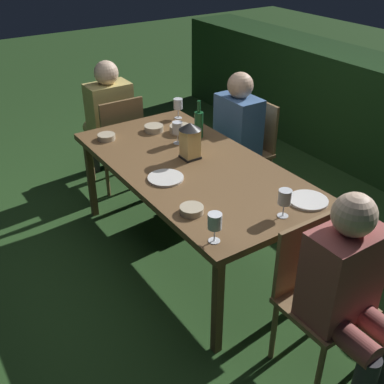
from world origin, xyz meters
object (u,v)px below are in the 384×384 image
(chair_head_far, at_px, (316,291))
(lantern_centerpiece, at_px, (190,139))
(plate_b, at_px, (308,200))
(bowl_dip, at_px, (192,210))
(chair_side_right_a, at_px, (249,146))
(person_in_rust, at_px, (350,291))
(dining_table, at_px, (192,171))
(person_in_blue, at_px, (232,135))
(green_bottle_on_table, at_px, (199,124))
(wine_glass_c, at_px, (285,198))
(bowl_bread, at_px, (180,129))
(bowl_olives, at_px, (154,128))
(wine_glass_b, at_px, (215,223))
(chair_head_near, at_px, (118,138))
(plate_a, at_px, (166,178))
(person_in_mustard, at_px, (107,116))
(wine_glass_a, at_px, (177,129))
(bowl_salad, at_px, (106,137))
(wine_glass_d, at_px, (178,105))

(chair_head_far, height_order, lantern_centerpiece, lantern_centerpiece)
(plate_b, relative_size, bowl_dip, 1.70)
(chair_side_right_a, bearing_deg, person_in_rust, -25.70)
(dining_table, relative_size, person_in_blue, 1.65)
(dining_table, relative_size, lantern_centerpiece, 7.14)
(lantern_centerpiece, distance_m, green_bottle_on_table, 0.37)
(wine_glass_c, bearing_deg, bowl_bread, 173.51)
(plate_b, bearing_deg, bowl_bread, -176.29)
(lantern_centerpiece, xyz_separation_m, bowl_dip, (0.60, -0.38, -0.13))
(dining_table, distance_m, green_bottle_on_table, 0.49)
(chair_side_right_a, bearing_deg, lantern_centerpiece, -67.99)
(dining_table, distance_m, bowl_olives, 0.66)
(green_bottle_on_table, xyz_separation_m, bowl_bread, (-0.16, -0.07, -0.08))
(dining_table, xyz_separation_m, plate_b, (0.79, 0.31, 0.06))
(wine_glass_b, bearing_deg, bowl_dip, 169.91)
(chair_head_near, xyz_separation_m, chair_side_right_a, (0.77, 0.87, 0.00))
(chair_head_far, distance_m, green_bottle_on_table, 1.62)
(lantern_centerpiece, bearing_deg, wine_glass_b, -26.01)
(plate_a, bearing_deg, lantern_centerpiece, 119.25)
(wine_glass_c, distance_m, bowl_bread, 1.35)
(dining_table, distance_m, bowl_dip, 0.61)
(person_in_blue, bearing_deg, chair_head_near, -138.57)
(green_bottle_on_table, xyz_separation_m, plate_b, (1.15, 0.01, -0.10))
(person_in_mustard, bearing_deg, wine_glass_a, 5.61)
(plate_a, bearing_deg, plate_b, 38.67)
(wine_glass_b, xyz_separation_m, bowl_salad, (-1.51, 0.08, -0.10))
(wine_glass_a, distance_m, plate_a, 0.57)
(dining_table, height_order, chair_head_far, chair_head_far)
(person_in_rust, relative_size, lantern_centerpiece, 4.34)
(dining_table, bearing_deg, chair_head_near, 180.00)
(person_in_rust, height_order, person_in_blue, same)
(bowl_olives, relative_size, bowl_salad, 1.12)
(bowl_bread, bearing_deg, green_bottle_on_table, 25.09)
(person_in_rust, xyz_separation_m, chair_head_near, (-2.59, -0.00, -0.15))
(dining_table, relative_size, person_in_rust, 1.65)
(chair_head_near, height_order, plate_a, chair_head_near)
(wine_glass_d, height_order, bowl_olives, wine_glass_d)
(chair_head_far, height_order, wine_glass_c, wine_glass_c)
(dining_table, distance_m, plate_a, 0.28)
(chair_head_near, distance_m, person_in_mustard, 0.25)
(wine_glass_c, bearing_deg, bowl_dip, -127.36)
(bowl_salad, bearing_deg, person_in_mustard, 155.47)
(lantern_centerpiece, height_order, bowl_bread, lantern_centerpiece)
(chair_side_right_a, bearing_deg, green_bottle_on_table, -83.20)
(bowl_bread, bearing_deg, chair_head_far, -7.55)
(chair_head_far, distance_m, wine_glass_d, 2.04)
(wine_glass_b, relative_size, wine_glass_d, 1.00)
(wine_glass_d, bearing_deg, wine_glass_c, -10.68)
(chair_head_near, height_order, bowl_dip, chair_head_near)
(chair_side_right_a, xyz_separation_m, plate_a, (0.50, -1.13, 0.26))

